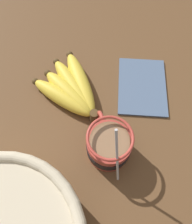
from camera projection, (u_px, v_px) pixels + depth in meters
The scene contains 4 objects.
table at pixel (103, 118), 54.62cm from camera, with size 120.67×120.67×3.99cm.
coffee_mug at pixel (109, 145), 45.51cm from camera, with size 14.78×9.43×16.16cm.
banana_bunch at pixel (71, 89), 53.89cm from camera, with size 21.90×15.08×4.31cm.
napkin at pixel (142, 86), 56.32cm from camera, with size 20.35×17.20×0.60cm.
Camera 1 is at (-22.18, 8.10, 51.30)cm, focal length 35.00 mm.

